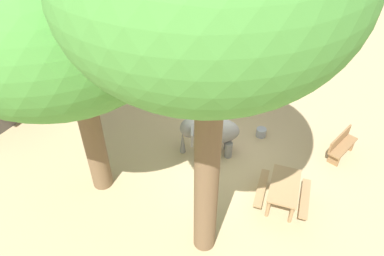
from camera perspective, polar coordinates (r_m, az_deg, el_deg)
ground_plane at (r=11.93m, az=4.62°, el=-4.74°), size 60.00×60.00×0.00m
elephant at (r=11.51m, az=3.07°, el=-0.69°), size 1.64×1.95×1.38m
person_handler at (r=13.69m, az=5.28°, el=6.62°), size 0.32×0.49×1.62m
shade_tree_secondary at (r=8.45m, az=-20.08°, el=16.77°), size 5.81×5.32×7.42m
wooden_bench at (r=12.67m, az=23.23°, el=-2.53°), size 1.46×0.80×0.88m
picnic_table_near at (r=10.44m, az=14.77°, el=-9.68°), size 1.70×1.68×0.78m
market_stall_green at (r=15.90m, az=-24.87°, el=8.70°), size 2.50×2.50×2.52m
feed_bucket at (r=12.87m, az=11.23°, el=-0.71°), size 0.36×0.36×0.32m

